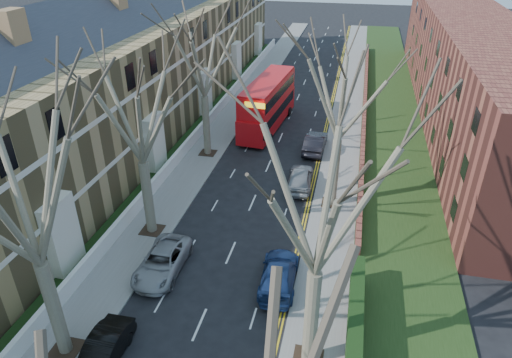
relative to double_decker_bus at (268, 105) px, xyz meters
The scene contains 17 objects.
pavement_left 6.15m from the double_decker_bus, 138.36° to the left, with size 3.00×102.00×0.12m, color slate.
pavement_right 8.92m from the double_decker_bus, 26.06° to the left, with size 3.00×102.00×0.12m, color slate.
terrace_left 13.02m from the double_decker_bus, 160.51° to the right, with size 9.70×78.00×13.60m.
flats_right 20.89m from the double_decker_bus, 22.07° to the left, with size 13.97×54.00×10.00m.
front_wall_left 7.46m from the double_decker_bus, 144.50° to the right, with size 0.30×78.00×1.00m.
grass_verge_right 13.00m from the double_decker_bus, 17.18° to the left, with size 6.00×102.00×0.06m.
tree_left_mid 30.35m from the double_decker_bus, 97.72° to the right, with size 10.50×10.50×14.71m.
tree_left_far 20.79m from the double_decker_bus, 101.64° to the right, with size 10.15×10.15×14.22m.
tree_left_dist 10.93m from the double_decker_bus, 118.76° to the right, with size 10.50×10.50×14.71m.
tree_right_mid 29.12m from the double_decker_bus, 74.71° to the right, with size 10.50×10.50×14.71m.
tree_right_far 16.65m from the double_decker_bus, 60.62° to the right, with size 10.15×10.15×14.22m.
double_decker_bus is the anchor object (origin of this frame).
car_left_mid 29.52m from the double_decker_bus, 93.58° to the right, with size 1.46×4.20×1.38m, color black.
car_left_far 22.87m from the double_decker_bus, 94.26° to the right, with size 2.30×4.99×1.39m, color gray.
car_right_near 22.97m from the double_decker_bus, 76.98° to the right, with size 1.99×4.90×1.42m, color navy.
car_right_mid 12.23m from the double_decker_bus, 66.60° to the right, with size 1.87×4.64×1.58m, color gray.
car_right_far 7.03m from the double_decker_bus, 39.91° to the right, with size 1.69×4.85×1.60m, color black.
Camera 1 is at (6.50, -6.69, 17.97)m, focal length 32.00 mm.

